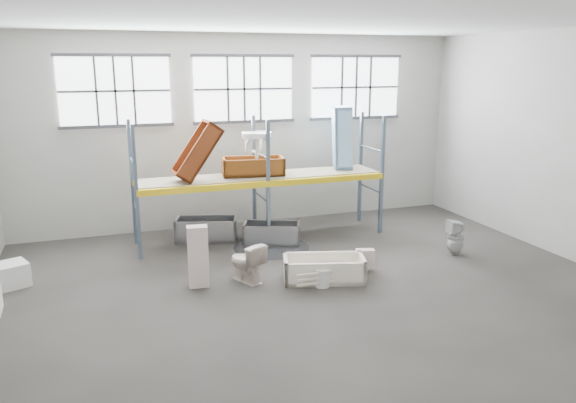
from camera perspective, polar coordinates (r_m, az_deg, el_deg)
name	(u,v)px	position (r m, az deg, el deg)	size (l,w,h in m)	color
floor	(314,292)	(11.01, 2.63, -9.13)	(12.00, 10.00, 0.10)	#4C4641
ceiling	(317,15)	(10.16, 2.96, 18.37)	(12.00, 10.00, 0.10)	silver
wall_back	(244,131)	(15.03, -4.53, 7.15)	(12.00, 0.10, 5.00)	#9E9B92
wall_front	(505,243)	(6.04, 21.16, -3.94)	(12.00, 0.10, 5.00)	#B5B1A6
wall_right	(573,146)	(13.74, 26.97, 5.06)	(0.10, 10.00, 5.00)	#A09D94
window_left	(115,91)	(14.35, -17.16, 10.68)	(2.60, 0.04, 1.60)	white
window_mid	(244,89)	(14.84, -4.50, 11.33)	(2.60, 0.04, 1.60)	white
window_right	(356,87)	(15.97, 6.88, 11.45)	(2.60, 0.04, 1.60)	white
rack_upright_la	(136,193)	(12.61, -15.14, 0.79)	(0.08, 0.08, 3.00)	slate
rack_upright_lb	(132,183)	(13.78, -15.55, 1.86)	(0.08, 0.08, 3.00)	slate
rack_upright_ma	(268,184)	(13.16, -2.03, 1.80)	(0.08, 0.08, 3.00)	slate
rack_upright_mb	(254,175)	(14.28, -3.47, 2.75)	(0.08, 0.08, 3.00)	slate
rack_upright_ra	(382,176)	(14.32, 9.52, 2.61)	(0.08, 0.08, 3.00)	slate
rack_upright_rb	(360,167)	(15.36, 7.37, 3.45)	(0.08, 0.08, 3.00)	slate
rack_beam_front	(268,184)	(13.16, -2.03, 1.80)	(6.00, 0.10, 0.14)	yellow
rack_beam_back	(254,175)	(14.28, -3.47, 2.75)	(6.00, 0.10, 0.14)	yellow
shelf_deck	(261,176)	(13.70, -2.78, 2.62)	(5.90, 1.10, 0.03)	gray
wet_patch	(271,247)	(13.37, -1.71, -4.66)	(1.80, 1.80, 0.00)	black
bathtub_beige	(324,269)	(11.37, 3.67, -6.82)	(1.62, 0.76, 0.48)	white
cistern_spare	(365,258)	(11.93, 7.82, -5.70)	(0.39, 0.18, 0.37)	beige
sink_in_tub	(327,266)	(11.73, 3.97, -6.56)	(0.45, 0.45, 0.16)	beige
toilet_beige	(246,262)	(11.25, -4.26, -6.14)	(0.46, 0.80, 0.82)	beige
cistern_tall	(198,257)	(11.04, -9.13, -5.54)	(0.39, 0.26, 1.22)	beige
toilet_white	(456,237)	(13.31, 16.67, -3.50)	(0.37, 0.38, 0.82)	silver
steel_tub_left	(207,229)	(13.99, -8.27, -2.78)	(1.49, 0.70, 0.55)	#A5A7AD
steel_tub_right	(272,233)	(13.62, -1.66, -3.22)	(1.35, 0.63, 0.50)	#A1A2A7
rust_tub_flat	(253,166)	(13.68, -3.57, 3.62)	(1.48, 0.70, 0.42)	brown
rust_tub_tilted	(197,151)	(13.03, -9.23, 5.07)	(1.44, 0.68, 0.41)	maroon
sink_on_shelf	(257,157)	(13.30, -3.18, 4.53)	(0.71, 0.55, 0.63)	white
blue_tub_upright	(342,137)	(14.58, 5.52, 6.50)	(1.57, 0.74, 0.44)	#83B0D2
bucket	(322,277)	(11.07, 3.48, -7.71)	(0.31, 0.31, 0.36)	silver
carton_far	(12,274)	(12.30, -26.26, -6.67)	(0.57, 0.57, 0.47)	white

